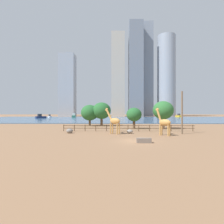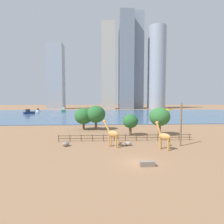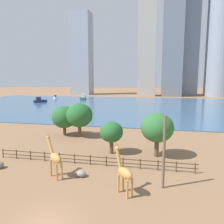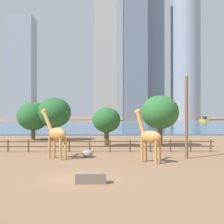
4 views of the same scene
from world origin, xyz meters
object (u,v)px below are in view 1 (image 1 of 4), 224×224
boat_ferry (41,117)px  boat_tug (178,116)px  utility_pole (182,113)px  tree_center_broad (102,111)px  tree_left_small (90,113)px  boat_barge (74,116)px  boulder_near_fence (70,131)px  boulder_by_pole (130,131)px  tree_right_tall (163,110)px  giraffe_tall (114,121)px  feeding_trough (144,140)px  tree_left_large (134,115)px  boat_sailboat (50,116)px  giraffe_companion (164,122)px

boat_ferry → boat_tug: size_ratio=0.98×
utility_pole → tree_center_broad: bearing=131.4°
tree_left_small → boat_barge: (-21.42, 72.30, -2.40)m
boulder_near_fence → tree_center_broad: (4.58, 16.42, 3.77)m
boulder_near_fence → boat_ferry: 80.37m
tree_center_broad → tree_left_small: size_ratio=1.11×
boulder_by_pole → boat_tug: bearing=65.8°
tree_right_tall → tree_left_small: bearing=154.3°
boulder_by_pole → boat_barge: boat_barge is taller
tree_right_tall → boat_tug: 103.93m
utility_pole → boat_ferry: 91.73m
utility_pole → boat_barge: 98.61m
tree_left_small → boat_ferry: (-37.15, 54.99, -2.56)m
giraffe_tall → boat_tug: bearing=-77.0°
tree_center_broad → boat_tug: (53.30, 88.27, -3.14)m
feeding_trough → boat_barge: 104.00m
boulder_by_pole → tree_right_tall: bearing=45.5°
boat_ferry → giraffe_tall: bearing=-104.4°
boat_tug → boat_barge: boat_barge is taller
boat_tug → boulder_by_pole: bearing=147.4°
utility_pole → boat_tug: (38.03, 105.58, -2.68)m
boulder_near_fence → tree_left_large: 15.32m
feeding_trough → tree_left_small: bearing=111.4°
boulder_by_pole → tree_left_large: (1.71, 8.47, 2.88)m
tree_left_large → boat_ferry: tree_left_large is taller
boat_sailboat → giraffe_tall: bearing=-11.1°
boulder_by_pole → tree_center_broad: size_ratio=0.17×
boat_sailboat → boat_barge: 18.75m
tree_right_tall → boat_barge: tree_right_tall is taller
boat_tug → tree_left_small: bearing=138.7°
tree_center_broad → boat_tug: bearing=58.9°
boat_ferry → boat_tug: boat_ferry is taller
feeding_trough → tree_left_large: size_ratio=0.37×
feeding_trough → tree_right_tall: 19.93m
boulder_near_fence → feeding_trough: bearing=-39.8°
boulder_by_pole → boat_barge: (-31.01, 89.35, 0.90)m
tree_left_large → utility_pole: bearing=-51.6°
giraffe_companion → boat_ferry: bearing=-10.8°
giraffe_companion → tree_right_tall: tree_right_tall is taller
boat_tug → tree_center_broad: bearing=140.4°
boulder_near_fence → boat_sailboat: size_ratio=0.26×
tree_left_large → boat_ferry: (-48.45, 63.58, -2.14)m
feeding_trough → boat_ferry: bearing=120.3°
utility_pole → tree_left_small: 25.74m
giraffe_tall → tree_left_large: size_ratio=0.97×
boulder_by_pole → feeding_trough: size_ratio=0.60×
tree_right_tall → boat_tug: bearing=68.1°
giraffe_tall → tree_left_large: bearing=-78.1°
feeding_trough → tree_center_broad: size_ratio=0.28×
boat_sailboat → boat_barge: size_ratio=0.61×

